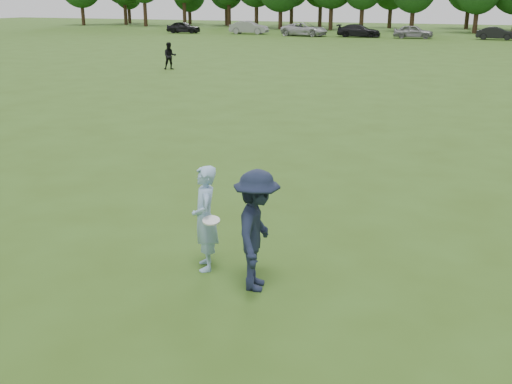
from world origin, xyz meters
The scene contains 11 objects.
ground centered at (0.00, 0.00, 0.00)m, with size 200.00×200.00×0.00m, color #314E15.
thrower centered at (-0.42, -0.09, 0.85)m, with size 0.62×0.41×1.70m, color #91B6E0.
defender centered at (0.60, -0.40, 0.92)m, with size 1.18×0.68×1.83m, color #171E34.
player_far_a centered at (-15.62, 24.01, 0.81)m, with size 0.78×0.61×1.61m, color black.
car_a centered at (-34.70, 58.84, 0.70)m, with size 1.66×4.14×1.41m, color black.
car_b centered at (-26.48, 60.25, 0.76)m, with size 1.61×4.63×1.52m, color gray.
car_c centered at (-18.99, 59.00, 0.74)m, with size 2.45×5.31×1.47m, color #B4B3B9.
car_d centered at (-12.85, 59.58, 0.69)m, with size 1.95×4.79×1.39m, color black.
car_e centered at (-6.92, 59.70, 0.71)m, with size 1.68×4.18×1.42m, color slate.
car_f centered at (1.38, 60.78, 0.65)m, with size 1.38×3.95×1.30m, color black.
disc_in_play centered at (-0.21, -0.28, 0.91)m, with size 0.29×0.29×0.09m.
Camera 1 is at (3.81, -7.87, 4.15)m, focal length 42.00 mm.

